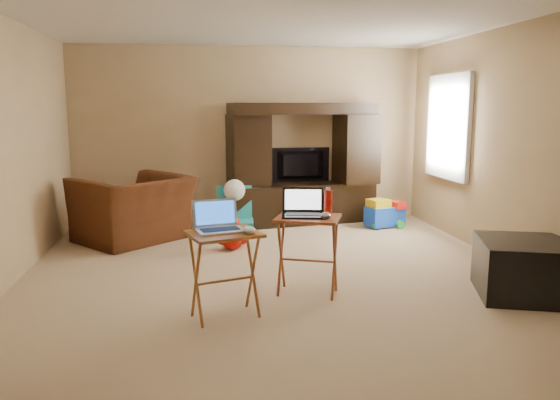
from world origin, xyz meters
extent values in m
plane|color=tan|center=(0.00, 0.00, 0.00)|extent=(5.50, 5.50, 0.00)
plane|color=silver|center=(0.00, 0.00, 2.50)|extent=(5.50, 5.50, 0.00)
plane|color=tan|center=(0.00, 2.75, 1.25)|extent=(5.00, 0.00, 5.00)
plane|color=tan|center=(0.00, -2.75, 1.25)|extent=(5.00, 0.00, 5.00)
plane|color=tan|center=(2.50, 0.00, 1.25)|extent=(0.00, 5.50, 5.50)
plane|color=white|center=(2.48, 1.55, 1.40)|extent=(0.00, 1.20, 1.20)
cube|color=white|center=(2.46, 1.55, 1.40)|extent=(0.06, 1.14, 1.34)
cube|color=black|center=(0.73, 2.46, 0.85)|extent=(2.15, 0.86, 1.71)
imported|color=black|center=(0.73, 2.60, 0.82)|extent=(0.87, 0.12, 0.50)
imported|color=#4C2510|center=(-1.55, 1.70, 0.40)|extent=(1.65, 1.64, 0.81)
cube|color=black|center=(2.08, -0.88, 0.25)|extent=(0.97, 0.97, 0.50)
cube|color=#925B23|center=(-0.56, -0.99, 0.35)|extent=(0.64, 0.57, 0.69)
cube|color=brown|center=(0.20, -0.54, 0.35)|extent=(0.66, 0.60, 0.70)
cube|color=#ABABB0|center=(-0.59, -0.96, 0.81)|extent=(0.42, 0.37, 0.24)
cube|color=black|center=(0.16, -0.52, 0.82)|extent=(0.42, 0.36, 0.24)
ellipsoid|color=white|center=(-0.37, -1.06, 0.72)|extent=(0.13, 0.16, 0.06)
ellipsoid|color=#404045|center=(0.33, -0.66, 0.73)|extent=(0.13, 0.16, 0.06)
cylinder|color=red|center=(0.40, -0.46, 0.81)|extent=(0.07, 0.07, 0.22)
camera|label=1|loc=(-0.75, -5.14, 1.66)|focal=35.00mm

